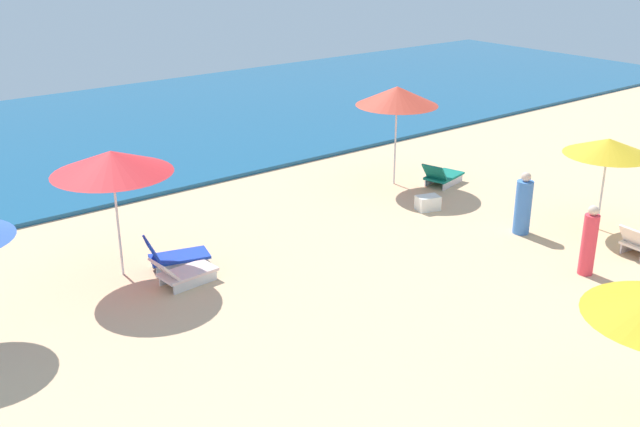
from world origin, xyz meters
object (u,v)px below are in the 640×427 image
umbrella_3 (397,96)px  beachgoer_1 (589,242)px  umbrella_5 (608,147)px  lounge_chair_6_1 (175,257)px  umbrella_6 (112,162)px  lounge_chair_3_0 (442,176)px  cooler_box_0 (428,203)px  lounge_chair_6_0 (183,273)px  beachgoer_2 (523,205)px

umbrella_3 → beachgoer_1: size_ratio=1.82×
umbrella_5 → lounge_chair_6_1: size_ratio=1.58×
umbrella_5 → umbrella_6: (-10.17, 4.75, 0.41)m
lounge_chair_3_0 → umbrella_6: (-9.62, 0.12, 2.22)m
umbrella_5 → beachgoer_1: umbrella_5 is taller
cooler_box_0 → umbrella_3: bearing=87.1°
umbrella_3 → cooler_box_0: umbrella_3 is taller
lounge_chair_3_0 → beachgoer_1: bearing=148.7°
lounge_chair_3_0 → cooler_box_0: (-1.76, -1.16, -0.08)m
umbrella_3 → lounge_chair_6_0: bearing=-165.5°
cooler_box_0 → lounge_chair_6_0: bearing=-163.2°
umbrella_3 → cooler_box_0: bearing=-110.1°
umbrella_5 → umbrella_6: umbrella_6 is taller
umbrella_3 → lounge_chair_6_0: 8.42m
lounge_chair_3_0 → umbrella_6: bearing=75.7°
lounge_chair_3_0 → umbrella_6: 9.87m
lounge_chair_6_1 → beachgoer_2: size_ratio=0.94×
umbrella_6 → beachgoer_1: size_ratio=1.76×
umbrella_3 → beachgoer_1: (-0.89, -6.83, -1.82)m
umbrella_5 → beachgoer_1: 3.07m
umbrella_6 → lounge_chair_6_1: bearing=-25.1°
beachgoer_2 → beachgoer_1: bearing=-61.3°
beachgoer_1 → beachgoer_2: bearing=141.1°
umbrella_5 → cooler_box_0: umbrella_5 is taller
beachgoer_1 → umbrella_5: bearing=97.6°
lounge_chair_6_1 → beachgoer_2: (7.51, -3.30, 0.41)m
lounge_chair_6_0 → beachgoer_2: (7.73, -2.53, 0.44)m
umbrella_3 → umbrella_6: bearing=-174.7°
lounge_chair_6_0 → lounge_chair_6_1: (0.22, 0.77, 0.03)m
lounge_chair_3_0 → lounge_chair_6_1: size_ratio=1.02×
lounge_chair_6_0 → beachgoer_2: beachgoer_2 is taller
umbrella_5 → beachgoer_1: (-2.44, -1.28, -1.35)m
lounge_chair_3_0 → beachgoer_2: bearing=149.3°
lounge_chair_6_1 → cooler_box_0: lounge_chair_6_1 is taller
umbrella_6 → umbrella_5: bearing=-25.0°
lounge_chair_6_1 → cooler_box_0: (6.87, -0.82, -0.10)m
beachgoer_2 → cooler_box_0: size_ratio=2.63×
beachgoer_1 → cooler_box_0: size_ratio=2.65×
umbrella_3 → beachgoer_2: bearing=-91.6°
lounge_chair_6_0 → cooler_box_0: lounge_chair_6_0 is taller
umbrella_6 → beachgoer_2: umbrella_6 is taller
lounge_chair_6_1 → beachgoer_2: beachgoer_2 is taller
umbrella_3 → beachgoer_1: bearing=-97.4°
umbrella_6 → lounge_chair_6_1: 2.45m
umbrella_6 → umbrella_3: bearing=5.3°
lounge_chair_3_0 → lounge_chair_6_0: lounge_chair_3_0 is taller
umbrella_3 → beachgoer_1: umbrella_3 is taller
umbrella_5 → lounge_chair_6_0: (-9.39, 3.52, -1.82)m
umbrella_5 → umbrella_6: size_ratio=0.84×
umbrella_5 → cooler_box_0: size_ratio=3.90×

